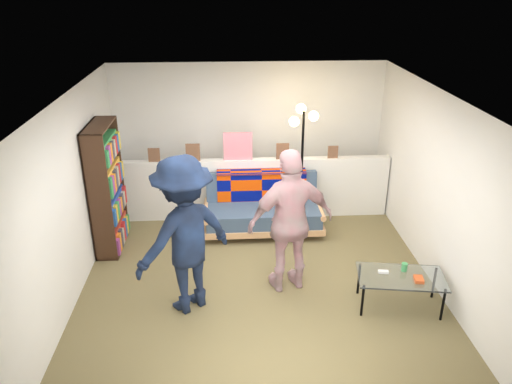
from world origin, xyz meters
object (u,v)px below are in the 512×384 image
bookshelf (107,192)px  person_right (291,222)px  coffee_table (402,278)px  floor_lamp (302,141)px  person_left (184,235)px  futon_sofa (264,208)px

bookshelf → person_right: (2.47, -1.21, 0.07)m
bookshelf → coffee_table: (3.73, -1.71, -0.46)m
bookshelf → coffee_table: 4.13m
floor_lamp → person_left: person_left is taller
floor_lamp → coffee_table: bearing=-69.4°
floor_lamp → person_left: bearing=-127.5°
coffee_table → person_right: person_right is taller
bookshelf → floor_lamp: 2.96m
futon_sofa → bookshelf: 2.34m
futon_sofa → person_left: size_ratio=0.96×
bookshelf → futon_sofa: bearing=8.9°
coffee_table → floor_lamp: 2.67m
person_right → floor_lamp: bearing=-116.2°
person_left → person_right: size_ratio=1.03×
futon_sofa → bookshelf: size_ratio=0.99×
bookshelf → coffee_table: bearing=-24.6°
bookshelf → person_right: 2.75m
futon_sofa → bookshelf: (-2.26, -0.35, 0.49)m
futon_sofa → floor_lamp: 1.18m
person_right → coffee_table: bearing=144.2°
person_left → futon_sofa: bearing=-156.4°
bookshelf → floor_lamp: (2.86, 0.62, 0.49)m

